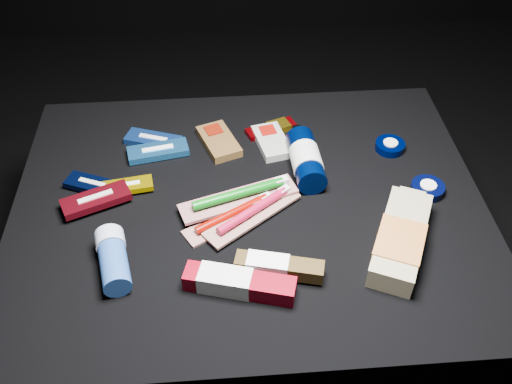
{
  "coord_description": "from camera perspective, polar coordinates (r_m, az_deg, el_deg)",
  "views": [
    {
      "loc": [
        -0.05,
        -0.84,
        1.24
      ],
      "look_at": [
        0.01,
        0.01,
        0.42
      ],
      "focal_mm": 40.0,
      "sensor_mm": 36.0,
      "label": 1
    }
  ],
  "objects": [
    {
      "name": "toothbrush_pack_2",
      "position": [
        1.17,
        -1.59,
        -0.41
      ],
      "size": [
        0.25,
        0.13,
        0.03
      ],
      "rotation": [
        0.0,
        0.0,
        0.31
      ],
      "color": "#A6A19B",
      "rests_on": "cloth_table"
    },
    {
      "name": "cream_tin_upper",
      "position": [
        1.34,
        13.25,
        4.5
      ],
      "size": [
        0.07,
        0.07,
        0.02
      ],
      "rotation": [
        0.0,
        0.0,
        -0.16
      ],
      "color": "black",
      "rests_on": "cloth_table"
    },
    {
      "name": "luna_bar_2",
      "position": [
        1.26,
        -16.01,
        0.71
      ],
      "size": [
        0.13,
        0.09,
        0.02
      ],
      "rotation": [
        0.0,
        0.0,
        -0.4
      ],
      "color": "black",
      "rests_on": "cloth_table"
    },
    {
      "name": "ground",
      "position": [
        1.49,
        -0.56,
        -12.0
      ],
      "size": [
        3.0,
        3.0,
        0.0
      ],
      "primitive_type": "plane",
      "color": "black",
      "rests_on": "ground"
    },
    {
      "name": "lotion_bottle",
      "position": [
        1.24,
        5.0,
        3.26
      ],
      "size": [
        0.07,
        0.2,
        0.07
      ],
      "rotation": [
        0.0,
        0.0,
        0.05
      ],
      "color": "black",
      "rests_on": "cloth_table"
    },
    {
      "name": "clif_bar_0",
      "position": [
        1.33,
        -3.82,
        5.2
      ],
      "size": [
        0.11,
        0.14,
        0.02
      ],
      "rotation": [
        0.0,
        0.0,
        0.35
      ],
      "color": "brown",
      "rests_on": "cloth_table"
    },
    {
      "name": "luna_bar_4",
      "position": [
        1.21,
        -15.7,
        -0.73
      ],
      "size": [
        0.15,
        0.1,
        0.02
      ],
      "rotation": [
        0.0,
        0.0,
        0.4
      ],
      "color": "maroon",
      "rests_on": "cloth_table"
    },
    {
      "name": "toothpaste_carton_red",
      "position": [
        1.03,
        -2.16,
        -9.06
      ],
      "size": [
        0.2,
        0.1,
        0.04
      ],
      "rotation": [
        0.0,
        0.0,
        -0.27
      ],
      "color": "maroon",
      "rests_on": "cloth_table"
    },
    {
      "name": "luna_bar_1",
      "position": [
        1.31,
        -9.77,
        4.06
      ],
      "size": [
        0.14,
        0.08,
        0.02
      ],
      "rotation": [
        0.0,
        0.0,
        0.19
      ],
      "color": "#2471BA",
      "rests_on": "cloth_table"
    },
    {
      "name": "clif_bar_1",
      "position": [
        1.32,
        1.52,
        5.19
      ],
      "size": [
        0.09,
        0.13,
        0.02
      ],
      "rotation": [
        0.0,
        0.0,
        0.22
      ],
      "color": "#9F9F98",
      "rests_on": "cloth_table"
    },
    {
      "name": "toothbrush_pack_0",
      "position": [
        1.15,
        -2.28,
        -2.33
      ],
      "size": [
        0.21,
        0.15,
        0.02
      ],
      "rotation": [
        0.0,
        0.0,
        0.53
      ],
      "color": "#A89F9D",
      "rests_on": "cloth_table"
    },
    {
      "name": "deodorant_stick",
      "position": [
        1.08,
        -14.1,
        -6.52
      ],
      "size": [
        0.08,
        0.14,
        0.06
      ],
      "rotation": [
        0.0,
        0.0,
        0.22
      ],
      "color": "#254B96",
      "rests_on": "cloth_table"
    },
    {
      "name": "bodywash_bottle",
      "position": [
        1.12,
        14.23,
        -4.72
      ],
      "size": [
        0.17,
        0.25,
        0.05
      ],
      "rotation": [
        0.0,
        0.0,
        -0.43
      ],
      "color": "tan",
      "rests_on": "cloth_table"
    },
    {
      "name": "luna_bar_3",
      "position": [
        1.23,
        -12.78,
        0.58
      ],
      "size": [
        0.11,
        0.06,
        0.01
      ],
      "rotation": [
        0.0,
        0.0,
        0.15
      ],
      "color": "#DCBB00",
      "rests_on": "cloth_table"
    },
    {
      "name": "toothbrush_pack_1",
      "position": [
        1.14,
        -0.21,
        -2.02
      ],
      "size": [
        0.21,
        0.17,
        0.02
      ],
      "rotation": [
        0.0,
        0.0,
        0.64
      ],
      "color": "#A8A39D",
      "rests_on": "cloth_table"
    },
    {
      "name": "cloth_table",
      "position": [
        1.33,
        -0.61,
        -7.17
      ],
      "size": [
        0.98,
        0.78,
        0.4
      ],
      "primitive_type": "cube",
      "color": "black",
      "rests_on": "ground"
    },
    {
      "name": "toothpaste_carton_green",
      "position": [
        1.05,
        1.93,
        -7.43
      ],
      "size": [
        0.17,
        0.07,
        0.03
      ],
      "rotation": [
        0.0,
        0.0,
        -0.24
      ],
      "color": "#3A2A0F",
      "rests_on": "cloth_table"
    },
    {
      "name": "luna_bar_0",
      "position": [
        1.35,
        -10.21,
        5.13
      ],
      "size": [
        0.14,
        0.09,
        0.02
      ],
      "rotation": [
        0.0,
        0.0,
        -0.35
      ],
      "color": "#1A45A2",
      "rests_on": "cloth_table"
    },
    {
      "name": "cream_tin_lower",
      "position": [
        1.25,
        16.78,
        0.34
      ],
      "size": [
        0.07,
        0.07,
        0.02
      ],
      "rotation": [
        0.0,
        0.0,
        -0.12
      ],
      "color": "black",
      "rests_on": "cloth_table"
    },
    {
      "name": "power_bar",
      "position": [
        1.37,
        1.75,
        6.43
      ],
      "size": [
        0.13,
        0.08,
        0.01
      ],
      "rotation": [
        0.0,
        0.0,
        0.36
      ],
      "color": "#750207",
      "rests_on": "cloth_table"
    }
  ]
}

